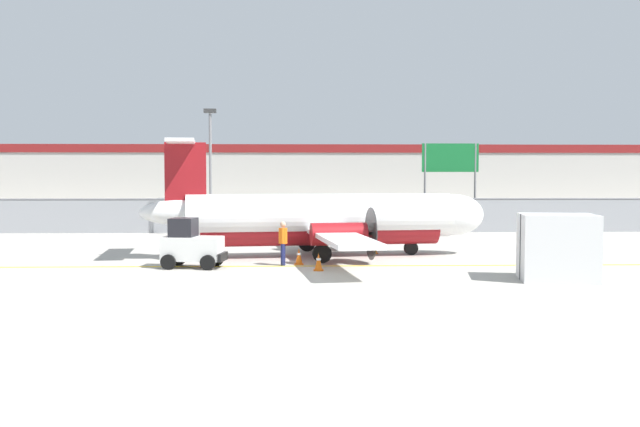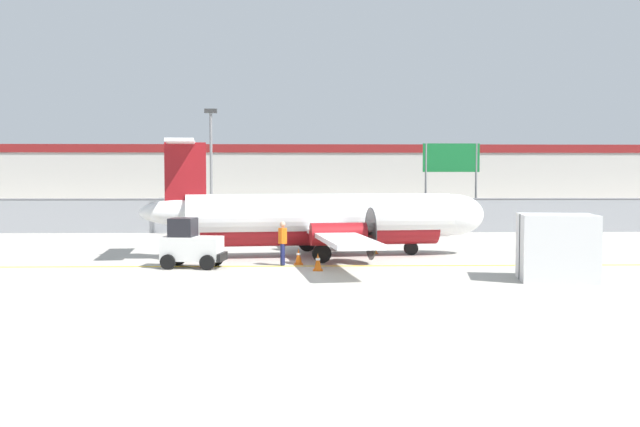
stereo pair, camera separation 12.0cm
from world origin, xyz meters
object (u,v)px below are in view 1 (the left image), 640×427
(highway_sign, at_px, (450,165))
(parked_car_1, at_px, (170,208))
(parked_car_2, at_px, (238,211))
(parked_car_0, at_px, (89,214))
(ground_crew_worker, at_px, (283,241))
(apron_light_pole, at_px, (210,161))
(parked_car_3, at_px, (283,207))
(parked_car_6, at_px, (440,208))
(commuter_airplane, at_px, (327,219))
(traffic_cone_far_right, at_px, (318,262))
(parked_car_5, at_px, (403,206))
(traffic_cone_near_right, at_px, (195,248))
(traffic_cone_near_left, at_px, (374,247))
(traffic_cone_far_left, at_px, (299,257))
(parked_car_4, at_px, (338,212))
(parked_car_7, at_px, (515,212))
(cargo_container, at_px, (558,247))
(baggage_tug, at_px, (191,245))

(highway_sign, bearing_deg, parked_car_1, 149.56)
(parked_car_2, bearing_deg, parked_car_0, 7.07)
(ground_crew_worker, relative_size, apron_light_pole, 0.23)
(parked_car_1, relative_size, parked_car_3, 1.00)
(parked_car_3, distance_m, parked_car_6, 12.59)
(parked_car_0, height_order, parked_car_3, same)
(commuter_airplane, xyz_separation_m, traffic_cone_far_right, (-0.49, -4.55, -1.29))
(parked_car_5, bearing_deg, traffic_cone_near_right, 59.75)
(traffic_cone_near_left, xyz_separation_m, parked_car_6, (7.91, 24.82, 0.58))
(traffic_cone_far_left, bearing_deg, commuter_airplane, 66.46)
(parked_car_4, height_order, parked_car_7, same)
(highway_sign, bearing_deg, traffic_cone_far_right, -115.16)
(parked_car_1, bearing_deg, highway_sign, 143.89)
(traffic_cone_near_right, xyz_separation_m, parked_car_4, (7.35, 19.60, 0.58))
(commuter_airplane, height_order, parked_car_4, commuter_airplane)
(apron_light_pole, bearing_deg, traffic_cone_far_right, -69.04)
(parked_car_4, bearing_deg, parked_car_2, -12.42)
(parked_car_1, xyz_separation_m, parked_car_6, (21.35, -0.06, 0.00))
(parked_car_1, relative_size, parked_car_6, 0.99)
(parked_car_7, bearing_deg, parked_car_2, -176.94)
(parked_car_2, bearing_deg, parked_car_4, 166.70)
(cargo_container, height_order, traffic_cone_far_left, cargo_container)
(cargo_container, xyz_separation_m, parked_car_3, (-9.81, 34.68, -0.21))
(parked_car_4, height_order, apron_light_pole, apron_light_pole)
(commuter_airplane, relative_size, traffic_cone_far_right, 25.12)
(baggage_tug, bearing_deg, parked_car_0, 123.50)
(baggage_tug, relative_size, apron_light_pole, 0.34)
(traffic_cone_far_left, relative_size, apron_light_pole, 0.09)
(ground_crew_worker, height_order, traffic_cone_near_left, ground_crew_worker)
(commuter_airplane, distance_m, baggage_tug, 6.42)
(ground_crew_worker, relative_size, traffic_cone_far_right, 2.66)
(ground_crew_worker, relative_size, parked_car_3, 0.39)
(cargo_container, distance_m, parked_car_6, 33.17)
(parked_car_7, bearing_deg, parked_car_3, 161.14)
(traffic_cone_far_right, distance_m, parked_car_6, 32.22)
(cargo_container, relative_size, traffic_cone_near_left, 4.22)
(parked_car_3, xyz_separation_m, parked_car_5, (10.13, 2.56, 0.00))
(baggage_tug, relative_size, parked_car_5, 0.57)
(parked_car_7, bearing_deg, highway_sign, -131.31)
(traffic_cone_far_right, xyz_separation_m, parked_car_6, (10.55, 30.43, 0.58))
(traffic_cone_near_left, height_order, parked_car_1, parked_car_1)
(baggage_tug, relative_size, traffic_cone_near_right, 3.85)
(traffic_cone_near_right, xyz_separation_m, parked_car_1, (-5.56, 25.46, 0.58))
(traffic_cone_near_left, height_order, highway_sign, highway_sign)
(commuter_airplane, bearing_deg, traffic_cone_near_right, 167.91)
(parked_car_2, xyz_separation_m, parked_car_4, (7.13, -0.71, 0.00))
(parked_car_7, height_order, highway_sign, highway_sign)
(ground_crew_worker, bearing_deg, apron_light_pole, -66.40)
(parked_car_1, height_order, parked_car_3, same)
(traffic_cone_far_right, relative_size, parked_car_3, 0.15)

